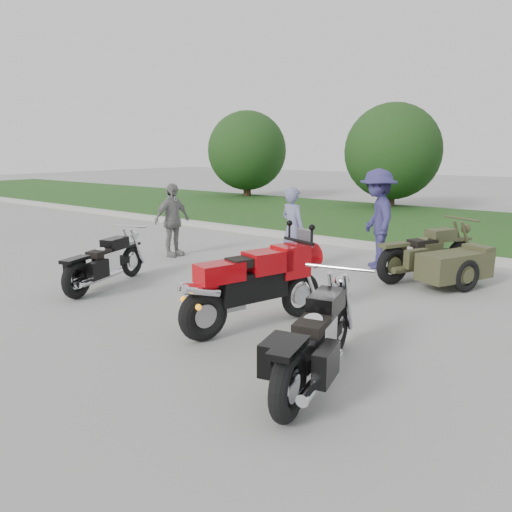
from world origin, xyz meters
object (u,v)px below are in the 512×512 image
Objects in this scene: cruiser_left at (103,264)px; person_back at (172,220)px; cruiser_right at (315,344)px; cruiser_sidecar at (441,261)px; person_denim at (377,219)px; sportbike_red at (252,283)px; person_stripe at (293,229)px.

person_back reaches higher than cruiser_left.
cruiser_left is 4.80m from cruiser_right.
person_denim is at bearing -174.42° from cruiser_sidecar.
sportbike_red is 3.22m from cruiser_left.
cruiser_left is 0.91× the size of cruiser_right.
cruiser_left is (-3.22, 0.01, -0.21)m from sportbike_red.
sportbike_red reaches higher than cruiser_right.
person_stripe is at bearing -140.43° from cruiser_sidecar.
person_back is (-4.00, -1.71, -0.18)m from person_denim.
cruiser_left is 1.28× the size of person_back.
person_denim reaches higher than cruiser_sidecar.
cruiser_left is 1.26× the size of person_stripe.
cruiser_left is at bearing -115.60° from cruiser_sidecar.
cruiser_left is at bearing 155.86° from cruiser_right.
cruiser_right is at bearing -119.52° from person_back.
person_denim reaches higher than sportbike_red.
person_back is at bearing -103.46° from person_denim.
person_stripe reaches higher than cruiser_right.
person_back is (-4.17, 2.52, 0.18)m from sportbike_red.
cruiser_right is 5.43m from person_denim.
person_back is at bearing 94.52° from cruiser_left.
cruiser_right is 1.38× the size of person_stripe.
person_stripe is at bearing 112.85° from cruiser_right.
person_stripe is 1.70m from person_denim.
person_denim is 1.22× the size of person_back.
person_back is at bearing 26.38° from person_stripe.
cruiser_left is 1.05× the size of person_denim.
person_denim is at bearing -65.11° from person_back.
person_back is (-5.66, 3.43, 0.35)m from cruiser_right.
cruiser_right is 1.40× the size of person_back.
person_back is at bearing 135.75° from cruiser_right.
person_stripe reaches higher than cruiser_sidecar.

